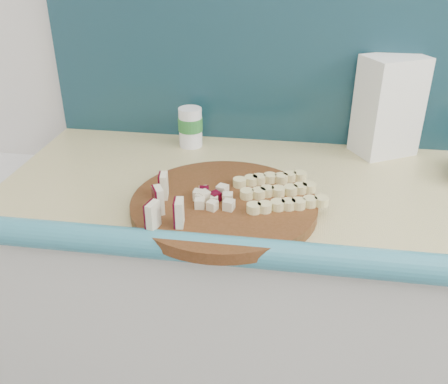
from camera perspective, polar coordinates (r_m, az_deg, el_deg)
kitchen_counter at (r=1.54m, az=21.99°, el=-15.49°), size 2.20×0.63×0.91m
cutting_board at (r=1.10m, az=0.00°, el=-1.51°), size 0.53×0.53×0.03m
apple_wedges at (r=1.03m, az=-6.98°, el=-1.27°), size 0.09×0.17×0.06m
apple_chunks at (r=1.08m, az=-1.37°, el=-0.59°), size 0.06×0.07×0.02m
banana_slices at (r=1.12m, az=6.28°, el=0.15°), size 0.21×0.20×0.02m
flour_bag at (r=1.42m, az=18.29°, el=9.30°), size 0.19×0.17×0.26m
canister at (r=1.42m, az=-3.86°, el=7.49°), size 0.07×0.07×0.11m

